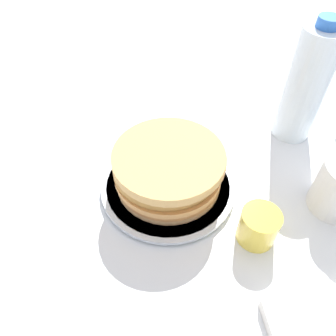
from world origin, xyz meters
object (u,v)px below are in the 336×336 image
(pancake_stack, at_px, (168,167))
(juice_glass, at_px, (258,226))
(plate, at_px, (168,185))
(water_bottle_mid, at_px, (306,86))

(pancake_stack, xyz_separation_m, juice_glass, (-0.17, 0.03, -0.02))
(plate, distance_m, pancake_stack, 0.05)
(pancake_stack, distance_m, water_bottle_mid, 0.31)
(water_bottle_mid, bearing_deg, plate, 56.64)
(pancake_stack, xyz_separation_m, water_bottle_mid, (-0.17, -0.25, 0.06))
(juice_glass, bearing_deg, plate, -9.72)
(pancake_stack, relative_size, water_bottle_mid, 0.82)
(plate, bearing_deg, pancake_stack, -91.46)
(water_bottle_mid, bearing_deg, pancake_stack, 56.46)
(plate, xyz_separation_m, water_bottle_mid, (-0.17, -0.26, 0.11))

